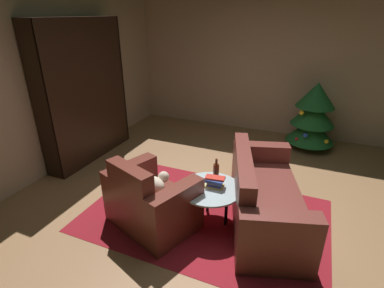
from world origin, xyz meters
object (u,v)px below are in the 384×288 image
armchair_red (150,202)px  coffee_table (210,191)px  decorated_tree (313,115)px  bookshelf_unit (91,92)px  couch_red (263,199)px  bottle_on_table (216,171)px  book_stack_on_table (215,182)px

armchair_red → coffee_table: bearing=27.0°
decorated_tree → bookshelf_unit: bearing=-154.3°
bookshelf_unit → couch_red: bearing=-14.1°
couch_red → bottle_on_table: couch_red is taller
bookshelf_unit → decorated_tree: bearing=25.7°
couch_red → bookshelf_unit: bearing=165.9°
couch_red → decorated_tree: bearing=80.5°
bottle_on_table → book_stack_on_table: bearing=-76.5°
bookshelf_unit → armchair_red: size_ratio=1.94×
bookshelf_unit → bottle_on_table: (2.45, -0.82, -0.51)m
couch_red → armchair_red: bearing=-153.7°
bookshelf_unit → coffee_table: bookshelf_unit is taller
armchair_red → decorated_tree: (1.56, 2.97, 0.31)m
book_stack_on_table → decorated_tree: decorated_tree is taller
coffee_table → bookshelf_unit: bearing=157.4°
bookshelf_unit → coffee_table: (2.45, -1.02, -0.66)m
coffee_table → bottle_on_table: bottle_on_table is taller
bookshelf_unit → book_stack_on_table: bearing=-21.5°
armchair_red → coffee_table: armchair_red is taller
armchair_red → book_stack_on_table: size_ratio=4.99×
armchair_red → coffee_table: 0.69m
couch_red → book_stack_on_table: size_ratio=8.15×
coffee_table → bottle_on_table: size_ratio=2.66×
coffee_table → book_stack_on_table: 0.12m
bookshelf_unit → armchair_red: bookshelf_unit is taller
couch_red → decorated_tree: size_ratio=1.55×
coffee_table → decorated_tree: 2.83m
armchair_red → bottle_on_table: (0.60, 0.50, 0.27)m
book_stack_on_table → decorated_tree: bearing=70.6°
decorated_tree → book_stack_on_table: bearing=-109.4°
couch_red → coffee_table: bearing=-154.4°
coffee_table → book_stack_on_table: (0.04, 0.04, 0.11)m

